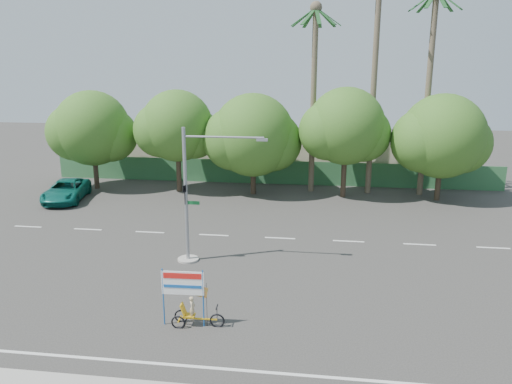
# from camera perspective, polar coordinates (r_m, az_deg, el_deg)

# --- Properties ---
(ground) EXTENTS (120.00, 120.00, 0.00)m
(ground) POSITION_cam_1_polar(r_m,az_deg,el_deg) (22.61, -4.21, -11.93)
(ground) COLOR #33302D
(ground) RESTS_ON ground
(fence) EXTENTS (38.00, 0.08, 2.00)m
(fence) POSITION_cam_1_polar(r_m,az_deg,el_deg) (42.48, 1.66, 2.28)
(fence) COLOR #336B3D
(fence) RESTS_ON ground
(building_left) EXTENTS (12.00, 8.00, 4.00)m
(building_left) POSITION_cam_1_polar(r_m,az_deg,el_deg) (48.62, -9.60, 4.86)
(building_left) COLOR beige
(building_left) RESTS_ON ground
(building_right) EXTENTS (14.00, 8.00, 3.60)m
(building_right) POSITION_cam_1_polar(r_m,az_deg,el_deg) (46.66, 12.10, 4.08)
(building_right) COLOR beige
(building_right) RESTS_ON ground
(tree_far_left) EXTENTS (7.14, 6.00, 7.96)m
(tree_far_left) POSITION_cam_1_polar(r_m,az_deg,el_deg) (42.32, -18.24, 6.68)
(tree_far_left) COLOR #473828
(tree_far_left) RESTS_ON ground
(tree_left) EXTENTS (6.66, 5.60, 8.07)m
(tree_left) POSITION_cam_1_polar(r_m,az_deg,el_deg) (39.75, -9.07, 7.19)
(tree_left) COLOR #473828
(tree_left) RESTS_ON ground
(tree_center) EXTENTS (7.62, 6.40, 7.85)m
(tree_center) POSITION_cam_1_polar(r_m,az_deg,el_deg) (38.56, -0.41, 6.25)
(tree_center) COLOR #473828
(tree_center) RESTS_ON ground
(tree_right) EXTENTS (6.90, 5.80, 8.36)m
(tree_right) POSITION_cam_1_polar(r_m,az_deg,el_deg) (38.12, 10.15, 7.10)
(tree_right) COLOR #473828
(tree_right) RESTS_ON ground
(tree_far_right) EXTENTS (7.38, 6.20, 7.94)m
(tree_far_right) POSITION_cam_1_polar(r_m,az_deg,el_deg) (39.13, 20.45, 5.72)
(tree_far_right) COLOR #473828
(tree_far_right) RESTS_ON ground
(palm_tall) EXTENTS (3.73, 3.79, 17.45)m
(palm_tall) POSITION_cam_1_polar(r_m,az_deg,el_deg) (39.44, 13.49, 14.80)
(palm_tall) COLOR #70604C
(palm_tall) RESTS_ON ground
(palm_mid) EXTENTS (3.73, 3.79, 15.45)m
(palm_mid) POSITION_cam_1_polar(r_m,az_deg,el_deg) (40.02, 19.24, 12.86)
(palm_mid) COLOR #70604C
(palm_mid) RESTS_ON ground
(palm_short) EXTENTS (3.73, 3.79, 14.45)m
(palm_short) POSITION_cam_1_polar(r_m,az_deg,el_deg) (39.29, 6.65, 12.75)
(palm_short) COLOR #70604C
(palm_short) RESTS_ON ground
(traffic_signal) EXTENTS (4.72, 1.10, 7.00)m
(traffic_signal) POSITION_cam_1_polar(r_m,az_deg,el_deg) (25.65, -7.33, -1.73)
(traffic_signal) COLOR gray
(traffic_signal) RESTS_ON ground
(trike_billboard) EXTENTS (2.46, 0.58, 2.42)m
(trike_billboard) POSITION_cam_1_polar(r_m,az_deg,el_deg) (20.12, -7.63, -12.47)
(trike_billboard) COLOR black
(trike_billboard) RESTS_ON ground
(pickup_truck) EXTENTS (3.57, 5.90, 1.53)m
(pickup_truck) POSITION_cam_1_polar(r_m,az_deg,el_deg) (39.95, -20.88, 0.16)
(pickup_truck) COLOR #0E6256
(pickup_truck) RESTS_ON ground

